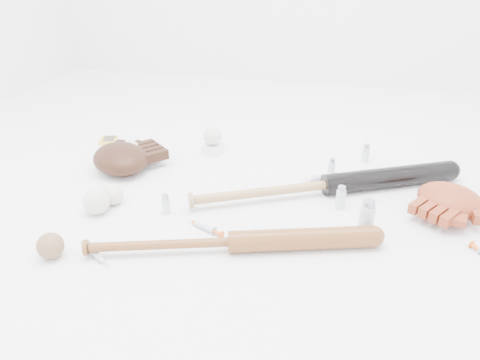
% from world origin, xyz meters
% --- Properties ---
extents(bat_dark, '(0.91, 0.51, 0.07)m').
position_xyz_m(bat_dark, '(0.24, 0.15, 0.04)').
color(bat_dark, black).
rests_on(bat_dark, ground).
extents(bat_wood, '(0.82, 0.31, 0.06)m').
position_xyz_m(bat_wood, '(0.01, -0.23, 0.03)').
color(bat_wood, brown).
rests_on(bat_wood, ground).
extents(glove_dark, '(0.39, 0.39, 0.10)m').
position_xyz_m(glove_dark, '(-0.51, 0.16, 0.05)').
color(glove_dark, black).
rests_on(glove_dark, ground).
extents(glove_tan, '(0.34, 0.34, 0.09)m').
position_xyz_m(glove_tan, '(0.62, 0.13, 0.04)').
color(glove_tan, maroon).
rests_on(glove_tan, ground).
extents(trading_card, '(0.09, 0.11, 0.01)m').
position_xyz_m(trading_card, '(-0.70, 0.41, 0.00)').
color(trading_card, gold).
rests_on(trading_card, ground).
extents(pedestal, '(0.08, 0.08, 0.04)m').
position_xyz_m(pedestal, '(-0.23, 0.39, 0.02)').
color(pedestal, white).
rests_on(pedestal, ground).
extents(baseball_on_pedestal, '(0.07, 0.07, 0.07)m').
position_xyz_m(baseball_on_pedestal, '(-0.23, 0.39, 0.08)').
color(baseball_on_pedestal, beige).
rests_on(baseball_on_pedestal, pedestal).
extents(baseball_left, '(0.08, 0.08, 0.08)m').
position_xyz_m(baseball_left, '(-0.45, -0.14, 0.04)').
color(baseball_left, beige).
rests_on(baseball_left, ground).
extents(baseball_upper, '(0.08, 0.08, 0.08)m').
position_xyz_m(baseball_upper, '(-0.52, 0.25, 0.04)').
color(baseball_upper, beige).
rests_on(baseball_upper, ground).
extents(baseball_mid, '(0.07, 0.07, 0.07)m').
position_xyz_m(baseball_mid, '(-0.43, -0.07, 0.03)').
color(baseball_mid, beige).
rests_on(baseball_mid, ground).
extents(baseball_aged, '(0.07, 0.07, 0.07)m').
position_xyz_m(baseball_aged, '(-0.45, -0.37, 0.04)').
color(baseball_aged, brown).
rests_on(baseball_aged, ground).
extents(syringe_0, '(0.15, 0.12, 0.02)m').
position_xyz_m(syringe_0, '(-0.34, -0.34, 0.01)').
color(syringe_0, '#ADBCC6').
rests_on(syringe_0, ground).
extents(syringe_1, '(0.16, 0.09, 0.02)m').
position_xyz_m(syringe_1, '(-0.09, -0.15, 0.01)').
color(syringe_1, '#ADBCC6').
rests_on(syringe_1, ground).
extents(syringe_2, '(0.13, 0.13, 0.02)m').
position_xyz_m(syringe_2, '(0.21, 0.26, 0.01)').
color(syringe_2, '#ADBCC6').
rests_on(syringe_2, ground).
extents(vial_0, '(0.03, 0.03, 0.07)m').
position_xyz_m(vial_0, '(0.36, 0.45, 0.04)').
color(vial_0, silver).
rests_on(vial_0, ground).
extents(vial_1, '(0.03, 0.03, 0.06)m').
position_xyz_m(vial_1, '(0.24, 0.30, 0.03)').
color(vial_1, silver).
rests_on(vial_1, ground).
extents(vial_2, '(0.03, 0.03, 0.08)m').
position_xyz_m(vial_2, '(0.29, 0.07, 0.04)').
color(vial_2, silver).
rests_on(vial_2, ground).
extents(vial_3, '(0.05, 0.05, 0.11)m').
position_xyz_m(vial_3, '(0.37, -0.05, 0.05)').
color(vial_3, silver).
rests_on(vial_3, ground).
extents(vial_4, '(0.03, 0.03, 0.07)m').
position_xyz_m(vial_4, '(-0.24, -0.09, 0.03)').
color(vial_4, silver).
rests_on(vial_4, ground).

